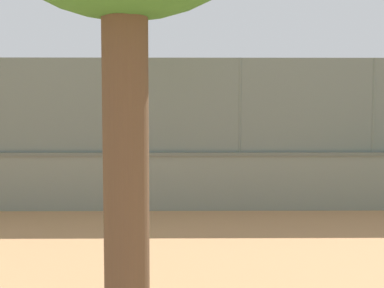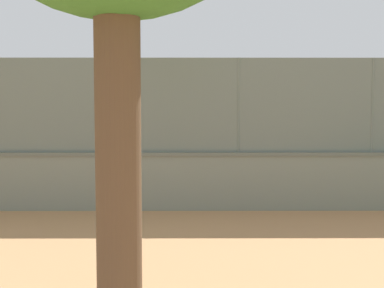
{
  "view_description": "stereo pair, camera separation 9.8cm",
  "coord_description": "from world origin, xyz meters",
  "px_view_note": "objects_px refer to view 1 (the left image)",
  "views": [
    {
      "loc": [
        1.85,
        25.64,
        2.42
      ],
      "look_at": [
        1.45,
        7.79,
        1.11
      ],
      "focal_mm": 48.68,
      "sensor_mm": 36.0,
      "label": 1
    },
    {
      "loc": [
        1.75,
        25.64,
        2.42
      ],
      "look_at": [
        1.45,
        7.79,
        1.11
      ],
      "focal_mm": 48.68,
      "sensor_mm": 36.0,
      "label": 2
    }
  ],
  "objects_px": {
    "player_near_wall_returning": "(207,140)",
    "sports_ball": "(131,144)",
    "spare_ball_by_wall": "(293,199)",
    "player_foreground_swinging": "(103,148)",
    "player_at_service_line": "(172,140)"
  },
  "relations": [
    {
      "from": "player_at_service_line",
      "to": "sports_ball",
      "type": "bearing_deg",
      "value": 74.68
    },
    {
      "from": "player_foreground_swinging",
      "to": "sports_ball",
      "type": "height_order",
      "value": "player_foreground_swinging"
    },
    {
      "from": "player_at_service_line",
      "to": "spare_ball_by_wall",
      "type": "relative_size",
      "value": 8.74
    },
    {
      "from": "spare_ball_by_wall",
      "to": "sports_ball",
      "type": "bearing_deg",
      "value": -47.6
    },
    {
      "from": "player_near_wall_returning",
      "to": "spare_ball_by_wall",
      "type": "distance_m",
      "value": 11.26
    },
    {
      "from": "sports_ball",
      "to": "player_at_service_line",
      "type": "bearing_deg",
      "value": -105.32
    },
    {
      "from": "sports_ball",
      "to": "spare_ball_by_wall",
      "type": "distance_m",
      "value": 6.75
    },
    {
      "from": "sports_ball",
      "to": "spare_ball_by_wall",
      "type": "relative_size",
      "value": 0.86
    },
    {
      "from": "player_near_wall_returning",
      "to": "player_at_service_line",
      "type": "bearing_deg",
      "value": 42.28
    },
    {
      "from": "player_at_service_line",
      "to": "player_near_wall_returning",
      "type": "distance_m",
      "value": 2.17
    },
    {
      "from": "sports_ball",
      "to": "spare_ball_by_wall",
      "type": "height_order",
      "value": "sports_ball"
    },
    {
      "from": "player_foreground_swinging",
      "to": "spare_ball_by_wall",
      "type": "height_order",
      "value": "player_foreground_swinging"
    },
    {
      "from": "player_foreground_swinging",
      "to": "spare_ball_by_wall",
      "type": "bearing_deg",
      "value": 130.76
    },
    {
      "from": "player_near_wall_returning",
      "to": "spare_ball_by_wall",
      "type": "xyz_separation_m",
      "value": [
        -1.59,
        11.12,
        -0.76
      ]
    },
    {
      "from": "player_near_wall_returning",
      "to": "sports_ball",
      "type": "xyz_separation_m",
      "value": [
        2.9,
        6.2,
        0.27
      ]
    }
  ]
}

